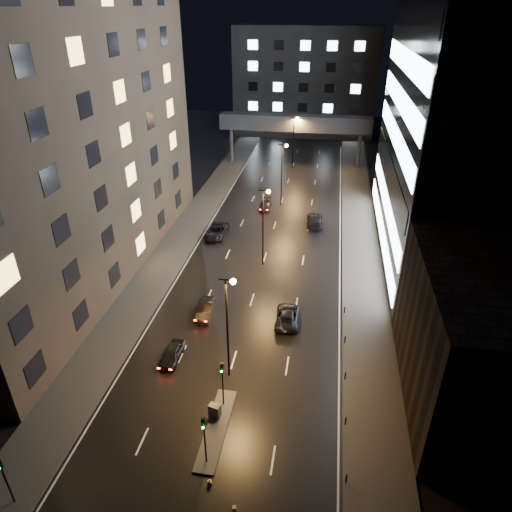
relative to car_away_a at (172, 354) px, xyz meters
The scene contains 26 objects.
ground 31.38m from the car_away_a, 79.65° to the left, with size 160.00×160.00×0.00m, color black.
sidewalk_left 26.77m from the car_away_a, 104.86° to the left, with size 5.00×110.00×0.15m, color #383533.
sidewalk_right 31.60m from the car_away_a, 54.96° to the left, with size 5.00×110.00×0.15m, color #383533.
building_left 29.65m from the car_away_a, 138.60° to the left, with size 15.00×48.00×40.00m, color #2D2319.
building_right_low 26.19m from the car_away_a, ahead, with size 10.00×18.00×12.00m, color black.
building_right_glass 46.23m from the car_away_a, 41.25° to the left, with size 20.00×36.00×45.00m, color black.
building_far 89.83m from the car_away_a, 86.37° to the left, with size 34.00×14.00×25.00m, color #333335.
skybridge 61.61m from the car_away_a, 84.71° to the left, with size 30.00×3.00×10.00m.
median_island 9.30m from the car_away_a, 50.23° to the right, with size 1.60×8.00×0.15m, color #383533.
traffic_signal_near 7.92m from the car_away_a, 38.01° to the right, with size 0.28×0.34×4.40m.
traffic_signal_far 12.00m from the car_away_a, 59.65° to the right, with size 0.28×0.34×4.40m.
traffic_signal_corner 16.40m from the car_away_a, 111.16° to the right, with size 0.28×0.34×4.40m.
bollard_row 16.06m from the car_away_a, ahead, with size 0.12×25.12×0.90m.
streetlight_near 8.31m from the car_away_a, 11.07° to the right, with size 1.45×0.50×10.15m.
streetlight_mid_a 20.58m from the car_away_a, 72.91° to the left, with size 1.45×0.50×10.15m.
streetlight_mid_b 39.73m from the car_away_a, 81.51° to the left, with size 1.45×0.50×10.15m.
streetlight_far 59.44m from the car_away_a, 84.37° to the left, with size 1.45×0.50×10.15m.
car_away_a is the anchor object (origin of this frame).
car_away_b 7.43m from the car_away_a, 80.27° to the left, with size 1.50×4.29×1.41m, color black.
car_away_c 25.86m from the car_away_a, 94.53° to the left, with size 2.52×5.47×1.52m, color black.
car_away_d 37.03m from the car_away_a, 84.79° to the left, with size 1.78×4.38×1.27m, color black.
car_toward_a 12.47m from the car_away_a, 37.02° to the left, with size 2.34×5.07×1.41m, color black.
car_toward_b 34.04m from the car_away_a, 70.23° to the left, with size 2.31×5.68×1.65m, color black.
utility_cabinet 8.12m from the car_away_a, 46.98° to the right, with size 0.90×0.56×1.11m, color #525254.
cone_a 13.48m from the car_away_a, 60.67° to the right, with size 0.36×0.36×0.56m, color orange.
cone_b 15.85m from the car_away_a, 56.97° to the right, with size 0.34×0.34×0.55m, color orange.
Camera 1 is at (7.34, -21.73, 29.00)m, focal length 32.00 mm.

